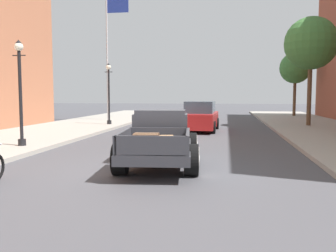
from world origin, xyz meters
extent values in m
plane|color=#47474C|center=(0.00, 0.00, 0.00)|extent=(140.00, 140.00, 0.00)
cube|color=#333338|center=(0.01, 0.51, 0.54)|extent=(2.22, 5.05, 0.24)
cube|color=#333338|center=(-0.02, 0.86, 1.06)|extent=(1.66, 1.25, 0.80)
cube|color=#333338|center=(-0.01, 0.81, 1.52)|extent=(1.52, 1.07, 0.12)
cube|color=#3D4C5B|center=(-0.07, 1.43, 1.22)|extent=(1.32, 0.17, 0.44)
cube|color=#333338|center=(-0.14, 2.15, 0.92)|extent=(1.46, 1.62, 0.52)
cube|color=silver|center=(-0.22, 2.95, 0.90)|extent=(0.69, 0.17, 0.47)
cube|color=#333338|center=(0.15, -0.88, 0.68)|extent=(1.88, 2.25, 0.04)
cube|color=#333338|center=(-0.66, -0.96, 0.90)|extent=(0.28, 2.10, 0.44)
cube|color=#333338|center=(0.96, -0.81, 0.90)|extent=(0.28, 2.10, 0.44)
cube|color=#333338|center=(0.25, -1.89, 0.90)|extent=(1.62, 0.24, 0.44)
cube|color=#333338|center=(0.05, 0.12, 0.90)|extent=(1.62, 0.24, 0.44)
cylinder|color=black|center=(-1.01, 1.76, 0.40)|extent=(0.44, 0.83, 0.80)
cylinder|color=silver|center=(-1.19, 1.75, 0.40)|extent=(0.08, 0.65, 0.66)
cylinder|color=silver|center=(-1.20, 1.75, 0.40)|extent=(0.04, 0.24, 0.24)
cylinder|color=black|center=(0.78, 1.94, 0.40)|extent=(0.44, 0.83, 0.80)
cylinder|color=silver|center=(0.96, 1.96, 0.40)|extent=(0.08, 0.65, 0.66)
cylinder|color=silver|center=(0.97, 1.96, 0.40)|extent=(0.04, 0.24, 0.24)
cylinder|color=black|center=(-0.75, -0.92, 0.40)|extent=(0.44, 0.83, 0.80)
cylinder|color=silver|center=(-0.93, -0.94, 0.40)|extent=(0.08, 0.65, 0.66)
cylinder|color=silver|center=(-0.94, -0.94, 0.40)|extent=(0.04, 0.24, 0.24)
cylinder|color=black|center=(1.04, -0.74, 0.40)|extent=(0.44, 0.83, 0.80)
cylinder|color=silver|center=(1.22, -0.73, 0.40)|extent=(0.08, 0.65, 0.66)
cylinder|color=silver|center=(1.23, -0.73, 0.40)|extent=(0.04, 0.24, 0.24)
cube|color=brown|center=(0.00, -1.25, 0.90)|extent=(0.64, 0.50, 0.40)
cube|color=#3D2D1E|center=(0.00, -1.25, 0.90)|extent=(0.62, 0.11, 0.42)
cube|color=olive|center=(0.34, -0.56, 0.84)|extent=(0.50, 0.41, 0.28)
cube|color=#AD1E1E|center=(0.47, 10.53, 0.61)|extent=(1.90, 4.37, 0.80)
cube|color=#384C5B|center=(0.47, 10.38, 1.33)|extent=(1.61, 2.06, 0.64)
cylinder|color=black|center=(-0.30, 11.86, 0.33)|extent=(0.25, 0.67, 0.66)
cylinder|color=black|center=(1.35, 11.78, 0.33)|extent=(0.25, 0.67, 0.66)
cylinder|color=black|center=(-0.41, 9.28, 0.33)|extent=(0.25, 0.67, 0.66)
cylinder|color=black|center=(1.24, 9.21, 0.33)|extent=(0.25, 0.67, 0.66)
cylinder|color=black|center=(-5.55, 2.60, 0.27)|extent=(0.28, 0.28, 0.24)
cylinder|color=black|center=(-5.55, 2.60, 1.99)|extent=(0.12, 0.12, 3.20)
cylinder|color=black|center=(-5.55, 2.60, 3.44)|extent=(0.50, 0.04, 0.04)
sphere|color=silver|center=(-5.55, 2.60, 3.75)|extent=(0.32, 0.32, 0.32)
cone|color=black|center=(-5.55, 2.60, 3.93)|extent=(0.24, 0.24, 0.14)
cylinder|color=black|center=(-5.45, 12.47, 0.27)|extent=(0.28, 0.28, 0.24)
cylinder|color=black|center=(-5.45, 12.47, 1.99)|extent=(0.12, 0.12, 3.20)
cylinder|color=black|center=(-5.45, 12.47, 3.44)|extent=(0.50, 0.04, 0.04)
sphere|color=silver|center=(-5.45, 12.47, 3.75)|extent=(0.32, 0.32, 0.32)
cone|color=black|center=(-5.45, 12.47, 3.93)|extent=(0.24, 0.24, 0.14)
cylinder|color=#B2B2B7|center=(-6.89, 16.58, 4.65)|extent=(0.12, 0.12, 9.00)
cube|color=navy|center=(-6.03, 16.58, 8.50)|extent=(1.60, 0.03, 1.00)
cylinder|color=brown|center=(6.87, 13.51, 2.03)|extent=(0.26, 0.26, 3.76)
sphere|color=#3D7538|center=(6.87, 13.51, 5.09)|extent=(3.16, 3.16, 3.16)
cylinder|color=brown|center=(7.85, 23.85, 1.74)|extent=(0.26, 0.26, 3.18)
sphere|color=#3D7538|center=(7.85, 23.85, 4.35)|extent=(2.72, 2.72, 2.72)
camera|label=1|loc=(1.87, -9.69, 2.03)|focal=38.84mm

